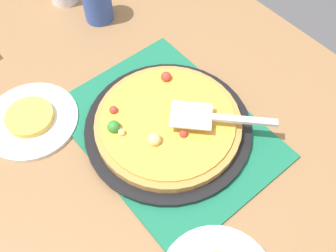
{
  "coord_description": "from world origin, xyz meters",
  "views": [
    {
      "loc": [
        0.37,
        -0.3,
        1.49
      ],
      "look_at": [
        0.0,
        0.0,
        0.77
      ],
      "focal_mm": 40.74,
      "sensor_mm": 36.0,
      "label": 1
    }
  ],
  "objects": [
    {
      "name": "cup_near",
      "position": [
        -0.42,
        0.1,
        0.81
      ],
      "size": [
        0.08,
        0.08,
        0.12
      ],
      "primitive_type": "cylinder",
      "color": "#3351AD",
      "rests_on": "dining_table"
    },
    {
      "name": "placemat",
      "position": [
        0.0,
        0.0,
        0.75
      ],
      "size": [
        0.48,
        0.36,
        0.01
      ],
      "primitive_type": "cube",
      "color": "#196B4C",
      "rests_on": "dining_table"
    },
    {
      "name": "plate_far_right",
      "position": [
        -0.22,
        -0.23,
        0.76
      ],
      "size": [
        0.22,
        0.22,
        0.01
      ],
      "primitive_type": "cylinder",
      "color": "white",
      "rests_on": "dining_table"
    },
    {
      "name": "pizza",
      "position": [
        -0.0,
        -0.0,
        0.78
      ],
      "size": [
        0.33,
        0.33,
        0.05
      ],
      "color": "#B78442",
      "rests_on": "pizza_pan"
    },
    {
      "name": "served_slice_right",
      "position": [
        -0.22,
        -0.23,
        0.77
      ],
      "size": [
        0.11,
        0.11,
        0.02
      ],
      "primitive_type": "cylinder",
      "color": "#EAB747",
      "rests_on": "plate_far_right"
    },
    {
      "name": "ground_plane",
      "position": [
        0.0,
        0.0,
        0.0
      ],
      "size": [
        8.0,
        8.0,
        0.0
      ],
      "primitive_type": "plane",
      "color": "#4C4C51"
    },
    {
      "name": "pizza_pan",
      "position": [
        0.0,
        0.0,
        0.76
      ],
      "size": [
        0.38,
        0.38,
        0.01
      ],
      "primitive_type": "cylinder",
      "color": "black",
      "rests_on": "placemat"
    },
    {
      "name": "dining_table",
      "position": [
        0.0,
        0.0,
        0.64
      ],
      "size": [
        1.4,
        1.0,
        0.75
      ],
      "color": "olive",
      "rests_on": "ground_plane"
    },
    {
      "name": "pizza_server",
      "position": [
        0.07,
        0.07,
        0.82
      ],
      "size": [
        0.19,
        0.19,
        0.01
      ],
      "color": "silver",
      "rests_on": "pizza"
    }
  ]
}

